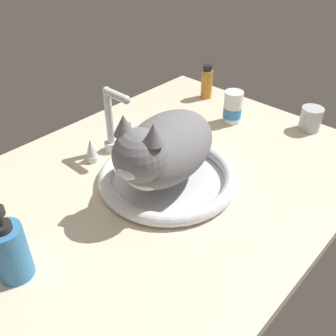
{
  "coord_description": "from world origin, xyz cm",
  "views": [
    {
      "loc": [
        -49.97,
        -49.77,
        58.72
      ],
      "look_at": [
        2.18,
        -1.76,
        7.0
      ],
      "focal_mm": 40.22,
      "sensor_mm": 36.0,
      "label": 1
    }
  ],
  "objects_px": {
    "cat": "(162,149)",
    "pill_bottle": "(233,108)",
    "soap_pump_bottle": "(9,250)",
    "metal_jar": "(311,119)",
    "amber_bottle": "(207,82)",
    "sink_basin": "(168,177)",
    "faucet": "(112,128)"
  },
  "relations": [
    {
      "from": "cat",
      "to": "pill_bottle",
      "type": "height_order",
      "value": "cat"
    },
    {
      "from": "pill_bottle",
      "to": "amber_bottle",
      "type": "bearing_deg",
      "value": 63.01
    },
    {
      "from": "sink_basin",
      "to": "soap_pump_bottle",
      "type": "distance_m",
      "value": 0.39
    },
    {
      "from": "amber_bottle",
      "to": "metal_jar",
      "type": "height_order",
      "value": "amber_bottle"
    },
    {
      "from": "soap_pump_bottle",
      "to": "pill_bottle",
      "type": "bearing_deg",
      "value": 3.07
    },
    {
      "from": "metal_jar",
      "to": "pill_bottle",
      "type": "xyz_separation_m",
      "value": [
        -0.11,
        0.19,
        0.01
      ]
    },
    {
      "from": "sink_basin",
      "to": "cat",
      "type": "xyz_separation_m",
      "value": [
        -0.02,
        -0.01,
        0.09
      ]
    },
    {
      "from": "faucet",
      "to": "soap_pump_bottle",
      "type": "xyz_separation_m",
      "value": [
        -0.38,
        -0.18,
        -0.01
      ]
    },
    {
      "from": "soap_pump_bottle",
      "to": "sink_basin",
      "type": "bearing_deg",
      "value": -2.91
    },
    {
      "from": "pill_bottle",
      "to": "metal_jar",
      "type": "bearing_deg",
      "value": -59.47
    },
    {
      "from": "metal_jar",
      "to": "pill_bottle",
      "type": "height_order",
      "value": "pill_bottle"
    },
    {
      "from": "amber_bottle",
      "to": "cat",
      "type": "bearing_deg",
      "value": -153.54
    },
    {
      "from": "soap_pump_bottle",
      "to": "metal_jar",
      "type": "bearing_deg",
      "value": -10.35
    },
    {
      "from": "faucet",
      "to": "metal_jar",
      "type": "height_order",
      "value": "faucet"
    },
    {
      "from": "faucet",
      "to": "amber_bottle",
      "type": "relative_size",
      "value": 1.62
    },
    {
      "from": "amber_bottle",
      "to": "pill_bottle",
      "type": "distance_m",
      "value": 0.18
    },
    {
      "from": "soap_pump_bottle",
      "to": "metal_jar",
      "type": "relative_size",
      "value": 2.29
    },
    {
      "from": "sink_basin",
      "to": "soap_pump_bottle",
      "type": "relative_size",
      "value": 2.1
    },
    {
      "from": "metal_jar",
      "to": "cat",
      "type": "bearing_deg",
      "value": 165.09
    },
    {
      "from": "metal_jar",
      "to": "pill_bottle",
      "type": "distance_m",
      "value": 0.22
    },
    {
      "from": "amber_bottle",
      "to": "pill_bottle",
      "type": "bearing_deg",
      "value": -116.99
    },
    {
      "from": "faucet",
      "to": "pill_bottle",
      "type": "relative_size",
      "value": 1.88
    },
    {
      "from": "faucet",
      "to": "pill_bottle",
      "type": "height_order",
      "value": "faucet"
    },
    {
      "from": "sink_basin",
      "to": "metal_jar",
      "type": "height_order",
      "value": "metal_jar"
    },
    {
      "from": "faucet",
      "to": "soap_pump_bottle",
      "type": "distance_m",
      "value": 0.42
    },
    {
      "from": "cat",
      "to": "soap_pump_bottle",
      "type": "bearing_deg",
      "value": 176.01
    },
    {
      "from": "cat",
      "to": "pill_bottle",
      "type": "xyz_separation_m",
      "value": [
        0.37,
        0.06,
        -0.06
      ]
    },
    {
      "from": "sink_basin",
      "to": "faucet",
      "type": "distance_m",
      "value": 0.2
    },
    {
      "from": "soap_pump_bottle",
      "to": "faucet",
      "type": "bearing_deg",
      "value": 24.83
    },
    {
      "from": "amber_bottle",
      "to": "pill_bottle",
      "type": "height_order",
      "value": "amber_bottle"
    },
    {
      "from": "faucet",
      "to": "metal_jar",
      "type": "bearing_deg",
      "value": -35.74
    },
    {
      "from": "cat",
      "to": "soap_pump_bottle",
      "type": "xyz_separation_m",
      "value": [
        -0.36,
        0.03,
        -0.05
      ]
    }
  ]
}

